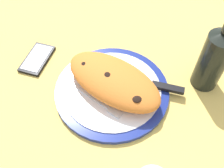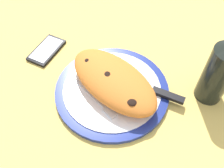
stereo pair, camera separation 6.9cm
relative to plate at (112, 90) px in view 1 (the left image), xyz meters
The scene contains 7 objects.
ground_plane 2.32cm from the plate, ahead, with size 150.00×150.00×3.00cm, color #DBB756.
plate is the anchor object (origin of this frame).
calzone 4.20cm from the plate, 46.90° to the left, with size 30.22×17.29×6.49cm.
fork 5.97cm from the plate, 76.21° to the right, with size 16.20×2.77×0.40cm.
knife 12.68cm from the plate, 44.73° to the left, with size 21.45×11.66×1.20cm.
smartphone 26.87cm from the plate, 165.66° to the right, with size 11.61×14.47×1.16cm.
wine_bottle 29.02cm from the plate, 49.45° to the left, with size 7.59×7.59×26.77cm.
Camera 1 is at (27.44, -30.64, 58.91)cm, focal length 39.74 mm.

